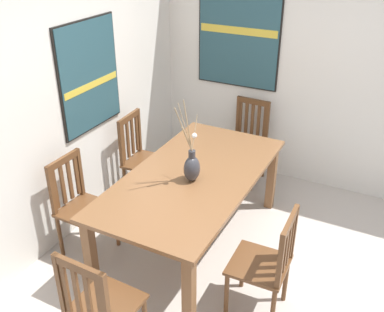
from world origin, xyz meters
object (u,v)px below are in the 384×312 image
Objects in this scene: chair_4 at (247,139)px; painting_on_back_wall at (89,76)px; centerpiece_vase at (192,167)px; painting_on_side_wall at (239,35)px; dining_table at (193,184)px; chair_1 at (267,263)px; chair_0 at (100,306)px; chair_2 at (142,157)px; chair_3 at (80,205)px.

painting_on_back_wall reaches higher than chair_4.
centerpiece_vase is 0.79× the size of chair_4.
centerpiece_vase is 0.65× the size of painting_on_side_wall.
painting_on_side_wall is (1.63, 0.28, 0.93)m from dining_table.
chair_4 is at bearing 0.78° from dining_table.
painting_on_side_wall reaches higher than centerpiece_vase.
painting_on_back_wall is at bearing 73.41° from chair_1.
painting_on_side_wall reaches higher than chair_0.
centerpiece_vase is at bearing -122.49° from chair_2.
chair_1 is at bearing -154.85° from chair_4.
painting_on_side_wall is (1.72, 0.31, 0.70)m from centerpiece_vase.
dining_table is 1.00m from chair_1.
dining_table is at bearing 60.76° from chair_1.
painting_on_side_wall is at bearing 10.21° from centerpiece_vase.
chair_3 is (0.87, 0.88, -0.01)m from chair_0.
chair_2 is (0.57, 0.89, -0.40)m from centerpiece_vase.
chair_1 is 0.99× the size of chair_3.
chair_2 reaches higher than chair_4.
chair_4 is (1.87, 0.88, 0.01)m from chair_1.
chair_1 is at bearing -119.24° from dining_table.
chair_2 is 0.93× the size of painting_on_back_wall.
chair_3 is at bearing 164.75° from painting_on_side_wall.
chair_1 reaches higher than dining_table.
chair_4 is 0.82× the size of painting_on_side_wall.
chair_1 is at bearing -42.83° from chair_0.
dining_table is at bearing 0.82° from chair_0.
centerpiece_vase is at bearing -169.79° from painting_on_side_wall.
dining_table is at bearing -95.77° from painting_on_back_wall.
painting_on_side_wall is at bearing 46.83° from chair_4.
chair_2 is 1.03× the size of chair_3.
painting_on_side_wall is (1.52, -0.87, 0.15)m from painting_on_back_wall.
chair_2 reaches higher than dining_table.
chair_3 is at bearing 45.43° from chair_0.
centerpiece_vase is at bearing -100.00° from painting_on_back_wall.
painting_on_side_wall reaches higher than dining_table.
dining_table is at bearing -59.08° from chair_3.
painting_on_back_wall reaches higher than dining_table.
painting_on_back_wall is at bearing 141.54° from chair_2.
chair_2 reaches higher than chair_0.
dining_table is 2.16× the size of chair_3.
chair_2 reaches higher than chair_1.
centerpiece_vase reaches higher than chair_4.
centerpiece_vase is 1.89m from painting_on_side_wall.
chair_2 is at bearing 137.50° from chair_4.
chair_0 is 0.83× the size of painting_on_side_wall.
painting_on_side_wall is at bearing 5.62° from chair_0.
dining_table is at bearing -179.22° from chair_4.
painting_on_back_wall is at bearing 80.00° from centerpiece_vase.
painting_on_back_wall is (0.63, 0.28, 0.96)m from chair_3.
dining_table is 2.11× the size of chair_0.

